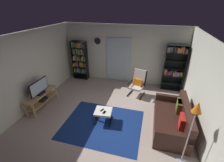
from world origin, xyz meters
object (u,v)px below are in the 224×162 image
television (39,88)px  bookshelf_near_sofa (174,65)px  tv_stand (42,98)px  tv_remote (102,110)px  bookshelf_near_tv (80,59)px  cell_phone (104,112)px  leather_sofa (173,120)px  ottoman (103,112)px  lounge_armchair (138,82)px  wall_clock (98,41)px  floor_lamp_by_sofa (195,115)px

television → bookshelf_near_sofa: bookshelf_near_sofa is taller
tv_stand → tv_remote: (2.31, -0.14, 0.05)m
bookshelf_near_tv → tv_remote: 3.42m
cell_phone → leather_sofa: bearing=22.3°
bookshelf_near_tv → cell_phone: size_ratio=13.15×
bookshelf_near_sofa → cell_phone: (-2.12, -2.81, -0.69)m
leather_sofa → tv_stand: bearing=-178.7°
bookshelf_near_tv → ottoman: bookshelf_near_tv is taller
television → tv_remote: size_ratio=5.89×
leather_sofa → ottoman: 2.09m
bookshelf_near_sofa → leather_sofa: size_ratio=1.05×
tv_stand → lounge_armchair: lounge_armchair is taller
television → wall_clock: bearing=67.1°
bookshelf_near_sofa → floor_lamp_by_sofa: 3.58m
lounge_armchair → wall_clock: 2.60m
bookshelf_near_sofa → floor_lamp_by_sofa: bookshelf_near_sofa is taller
bookshelf_near_sofa → ottoman: size_ratio=3.42×
tv_stand → tv_remote: 2.32m
lounge_armchair → cell_phone: (-0.77, -2.02, -0.13)m
wall_clock → bookshelf_near_tv: bearing=-167.5°
ottoman → wall_clock: 3.49m
television → ottoman: television is taller
floor_lamp_by_sofa → cell_phone: bearing=160.7°
tv_remote → leather_sofa: bearing=27.9°
leather_sofa → lounge_armchair: lounge_armchair is taller
tv_remote → floor_lamp_by_sofa: size_ratio=0.09×
tv_stand → ottoman: tv_stand is taller
tv_stand → bookshelf_near_tv: size_ratio=0.73×
television → ottoman: 2.40m
tv_stand → bookshelf_near_tv: (0.30, 2.56, 0.63)m
lounge_armchair → floor_lamp_by_sofa: bearing=-63.2°
floor_lamp_by_sofa → bookshelf_near_tv: bearing=140.4°
lounge_armchair → ottoman: (-0.83, -1.94, -0.21)m
bookshelf_near_sofa → tv_remote: (-2.22, -2.72, -0.69)m
ottoman → bookshelf_near_tv: bearing=127.2°
bookshelf_near_tv → floor_lamp_by_sofa: (4.29, -3.55, 0.39)m
tv_remote → ottoman: bearing=7.6°
tv_stand → leather_sofa: 4.43m
television → lounge_armchair: bearing=29.3°
tv_remote → wall_clock: wall_clock is taller
bookshelf_near_sofa → cell_phone: bearing=-127.0°
lounge_armchair → cell_phone: bearing=-111.0°
bookshelf_near_sofa → cell_phone: size_ratio=13.99×
tv_remote → floor_lamp_by_sofa: 2.62m
lounge_armchair → tv_remote: (-0.87, -1.93, -0.13)m
bookshelf_near_tv → cell_phone: bookshelf_near_tv is taller
leather_sofa → lounge_armchair: size_ratio=1.83×
tv_stand → television: size_ratio=1.58×
bookshelf_near_tv → floor_lamp_by_sofa: 5.58m
tv_stand → bookshelf_near_sofa: size_ratio=0.69×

